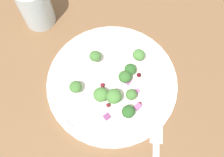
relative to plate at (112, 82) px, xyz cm
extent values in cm
cube|color=brown|center=(1.41, -0.02, -1.86)|extent=(180.00, 180.00, 2.00)
cylinder|color=white|center=(0.00, 0.00, -0.26)|extent=(26.39, 26.39, 1.20)
torus|color=white|center=(0.00, 0.00, 0.34)|extent=(25.28, 25.28, 1.00)
cylinder|color=white|center=(0.00, 0.00, 0.44)|extent=(15.31, 15.31, 0.20)
cylinder|color=#8EB77A|center=(-3.48, -6.55, 1.17)|extent=(0.93, 0.93, 0.93)
ellipsoid|color=#4C843D|center=(-3.48, -6.55, 2.29)|extent=(2.48, 2.48, 1.86)
cylinder|color=#9EC684|center=(4.73, -3.25, 1.48)|extent=(0.87, 0.87, 0.87)
ellipsoid|color=#477A38|center=(4.73, -3.25, 2.53)|extent=(2.33, 2.33, 1.75)
cylinder|color=#9EC684|center=(-2.33, -0.90, 1.41)|extent=(0.93, 0.93, 0.93)
ellipsoid|color=#386B2D|center=(-2.33, -0.90, 2.53)|extent=(2.49, 2.49, 1.87)
cylinder|color=#8EB77A|center=(-4.60, 2.17, 1.50)|extent=(0.80, 0.80, 0.80)
ellipsoid|color=#477A38|center=(-4.60, 2.17, 2.47)|extent=(2.14, 2.14, 1.60)
cylinder|color=#8EB77A|center=(-1.63, 3.71, 1.58)|extent=(1.10, 1.10, 1.10)
ellipsoid|color=#4C843D|center=(-1.63, 3.71, 2.90)|extent=(2.93, 2.93, 2.20)
cylinder|color=#9EC684|center=(0.85, 3.99, 1.02)|extent=(1.08, 1.08, 1.08)
ellipsoid|color=#4C843D|center=(0.85, 3.99, 2.31)|extent=(2.88, 2.88, 2.16)
cylinder|color=#8EB77A|center=(5.98, 4.14, 1.29)|extent=(0.90, 0.90, 0.90)
ellipsoid|color=#477A38|center=(5.98, 4.14, 2.37)|extent=(2.41, 2.41, 1.81)
cylinder|color=#8EB77A|center=(-5.08, 5.44, 1.10)|extent=(0.92, 0.92, 0.92)
ellipsoid|color=#2D6028|center=(-5.08, 5.44, 2.20)|extent=(2.46, 2.46, 1.84)
cylinder|color=#ADD18E|center=(-2.82, -2.98, 1.05)|extent=(0.88, 0.88, 0.88)
ellipsoid|color=#2D6028|center=(-2.82, -2.98, 2.11)|extent=(2.36, 2.36, 1.77)
sphere|color=maroon|center=(-1.03, 5.22, 1.18)|extent=(0.78, 0.78, 0.78)
sphere|color=#4C0A14|center=(-4.75, -2.90, 0.84)|extent=(0.91, 0.91, 0.91)
sphere|color=maroon|center=(-6.60, 2.86, 0.78)|extent=(0.87, 0.87, 0.87)
sphere|color=maroon|center=(1.02, 1.63, 0.97)|extent=(0.91, 0.91, 0.91)
cube|color=#A35B93|center=(-6.46, 3.55, 1.01)|extent=(1.57, 1.70, 0.55)
cube|color=#843D75|center=(5.14, -4.67, 0.67)|extent=(1.28, 1.27, 0.58)
cube|color=#843D75|center=(-1.51, 7.29, 0.77)|extent=(1.63, 1.64, 0.35)
cube|color=#A35B93|center=(-3.08, -0.80, 0.84)|extent=(1.29, 1.34, 0.59)
cube|color=#A35B93|center=(-5.28, 0.70, 0.82)|extent=(1.32, 1.44, 0.56)
cube|color=silver|center=(-11.33, 7.02, -0.61)|extent=(3.23, 4.09, 0.50)
cylinder|color=silver|center=(20.68, -9.70, 4.23)|extent=(6.90, 6.90, 10.18)
camera|label=1|loc=(-6.41, 18.49, 48.11)|focal=41.10mm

